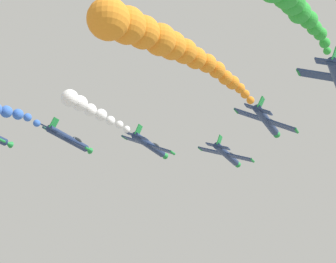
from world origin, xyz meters
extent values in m
cylinder|color=navy|center=(4.43, 12.37, 86.21)|extent=(1.42, 9.00, 1.42)
cone|color=#1E8438|center=(4.43, 17.47, 86.21)|extent=(1.35, 1.20, 1.35)
cube|color=navy|center=(4.39, 11.97, 86.11)|extent=(8.65, 1.90, 3.46)
cylinder|color=#1E8438|center=(0.10, 11.97, 87.76)|extent=(0.47, 1.40, 0.47)
cylinder|color=#1E8438|center=(8.69, 11.97, 84.47)|extent=(0.47, 1.40, 0.47)
cube|color=navy|center=(4.45, 8.37, 86.26)|extent=(3.61, 1.20, 1.53)
cube|color=#1E8438|center=(4.77, 8.27, 87.11)|extent=(0.70, 1.10, 1.54)
ellipsoid|color=black|center=(4.60, 14.17, 86.67)|extent=(1.00, 2.20, 0.94)
cylinder|color=navy|center=(-5.04, 3.74, 86.45)|extent=(1.46, 9.00, 1.46)
cone|color=#1E8438|center=(-5.04, 8.84, 86.45)|extent=(1.39, 1.20, 1.39)
cube|color=navy|center=(-5.08, 3.34, 86.36)|extent=(8.42, 1.90, 4.03)
cylinder|color=#1E8438|center=(-9.25, 3.34, 88.30)|extent=(0.48, 1.40, 0.48)
cylinder|color=#1E8438|center=(-0.90, 3.34, 84.43)|extent=(0.48, 1.40, 0.48)
cube|color=navy|center=(-5.01, -0.26, 86.50)|extent=(3.52, 1.20, 1.76)
cube|color=#1E8438|center=(-4.63, -0.36, 87.33)|extent=(0.80, 1.10, 1.51)
ellipsoid|color=black|center=(-4.83, 5.54, 86.90)|extent=(1.02, 2.20, 0.97)
sphere|color=white|center=(-4.96, -3.19, 86.46)|extent=(0.99, 0.99, 0.99)
sphere|color=white|center=(-5.01, -5.12, 86.44)|extent=(1.12, 1.12, 1.12)
sphere|color=white|center=(-5.27, -7.04, 86.34)|extent=(1.29, 1.29, 1.29)
sphere|color=white|center=(-5.54, -8.97, 86.46)|extent=(1.65, 1.65, 1.65)
sphere|color=white|center=(-5.92, -10.89, 86.47)|extent=(1.68, 1.68, 1.68)
sphere|color=white|center=(-6.22, -12.82, 86.66)|extent=(2.03, 2.03, 2.03)
sphere|color=white|center=(-6.36, -14.74, 86.57)|extent=(2.20, 2.20, 2.20)
cylinder|color=navy|center=(13.55, 3.04, 86.72)|extent=(1.50, 9.00, 1.50)
cone|color=#1E8438|center=(13.55, 8.14, 86.72)|extent=(1.42, 1.20, 1.42)
cube|color=navy|center=(13.50, 2.64, 86.63)|extent=(8.13, 1.90, 4.63)
cylinder|color=#1E8438|center=(9.48, 2.64, 88.87)|extent=(0.49, 1.40, 0.49)
cylinder|color=#1E8438|center=(17.52, 2.64, 84.39)|extent=(0.49, 1.40, 0.49)
cube|color=navy|center=(13.58, -0.96, 86.76)|extent=(3.41, 1.20, 2.01)
cube|color=#1E8438|center=(14.02, -1.06, 87.56)|extent=(0.90, 1.10, 1.47)
ellipsoid|color=black|center=(13.79, 4.84, 87.15)|extent=(1.04, 2.20, 1.00)
sphere|color=orange|center=(13.46, -4.00, 86.78)|extent=(1.00, 1.00, 1.00)
sphere|color=orange|center=(13.40, -6.04, 86.73)|extent=(1.12, 1.12, 1.12)
sphere|color=orange|center=(13.40, -8.07, 86.59)|extent=(1.24, 1.24, 1.24)
sphere|color=orange|center=(13.17, -10.11, 86.44)|extent=(1.63, 1.63, 1.63)
sphere|color=orange|center=(13.02, -12.15, 86.12)|extent=(1.64, 1.64, 1.64)
sphere|color=orange|center=(12.79, -14.19, 86.13)|extent=(1.86, 1.86, 1.86)
sphere|color=orange|center=(12.44, -16.23, 85.98)|extent=(2.02, 2.02, 2.02)
sphere|color=orange|center=(11.98, -18.26, 85.63)|extent=(2.27, 2.27, 2.27)
sphere|color=orange|center=(11.66, -20.30, 85.40)|extent=(2.53, 2.53, 2.53)
sphere|color=orange|center=(11.23, -22.34, 85.03)|extent=(2.81, 2.81, 2.81)
sphere|color=orange|center=(11.00, -24.38, 84.57)|extent=(3.05, 3.05, 3.05)
sphere|color=orange|center=(10.33, -26.42, 84.35)|extent=(3.07, 3.07, 3.07)
sphere|color=orange|center=(9.90, -28.46, 83.96)|extent=(3.34, 3.34, 3.34)
sphere|color=orange|center=(9.34, -30.49, 83.47)|extent=(3.61, 3.61, 3.61)
cylinder|color=navy|center=(-14.37, -4.12, 86.28)|extent=(1.50, 9.00, 1.50)
cone|color=#1E8438|center=(-14.37, 0.98, 86.28)|extent=(1.43, 1.20, 1.43)
cube|color=navy|center=(-14.42, -4.52, 86.19)|extent=(8.08, 1.90, 4.71)
cylinder|color=#1E8438|center=(-18.41, -4.52, 88.47)|extent=(0.49, 1.40, 0.49)
cylinder|color=#1E8438|center=(-10.42, -4.52, 83.91)|extent=(0.49, 1.40, 0.49)
cube|color=navy|center=(-14.34, -8.12, 86.32)|extent=(3.39, 1.20, 2.04)
cube|color=#1E8438|center=(-13.89, -8.22, 87.11)|extent=(0.91, 1.10, 1.46)
ellipsoid|color=black|center=(-14.12, -2.32, 86.71)|extent=(1.04, 2.20, 1.00)
sphere|color=blue|center=(-14.47, -11.09, 86.13)|extent=(1.00, 1.00, 1.00)
sphere|color=blue|center=(-14.40, -13.05, 86.20)|extent=(1.11, 1.11, 1.11)
sphere|color=blue|center=(-14.23, -15.02, 85.81)|extent=(1.44, 1.44, 1.44)
sphere|color=blue|center=(-14.32, -16.99, 85.40)|extent=(1.55, 1.55, 1.55)
cylinder|color=#1E8438|center=(19.92, -5.15, 88.65)|extent=(0.47, 1.40, 0.47)
cube|color=navy|center=(24.20, -8.75, 86.95)|extent=(3.56, 1.20, 1.68)
cube|color=#1E8438|center=(24.56, -8.85, 87.79)|extent=(0.77, 1.10, 1.52)
sphere|color=green|center=(24.10, -11.64, 86.90)|extent=(0.82, 0.82, 0.82)
sphere|color=green|center=(24.16, -13.53, 86.77)|extent=(1.10, 1.10, 1.10)
sphere|color=green|center=(24.05, -15.42, 86.77)|extent=(1.31, 1.31, 1.31)
sphere|color=green|center=(23.79, -17.31, 86.40)|extent=(1.41, 1.41, 1.41)
sphere|color=green|center=(23.61, -19.19, 86.17)|extent=(1.69, 1.69, 1.69)
sphere|color=green|center=(23.15, -21.08, 85.91)|extent=(2.06, 2.06, 2.06)
sphere|color=green|center=(22.96, -22.97, 85.71)|extent=(2.17, 2.17, 2.17)
cone|color=#1E8438|center=(-23.52, -6.73, 86.16)|extent=(1.39, 1.20, 1.39)
cylinder|color=#1E8438|center=(-19.41, -12.23, 84.10)|extent=(0.48, 1.40, 0.48)
camera|label=1|loc=(28.66, -59.14, 59.44)|focal=53.17mm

